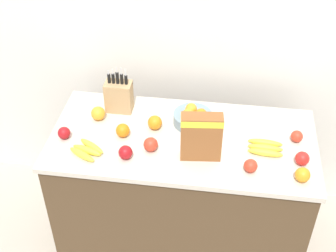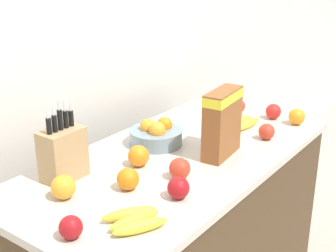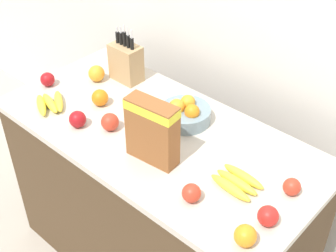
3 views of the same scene
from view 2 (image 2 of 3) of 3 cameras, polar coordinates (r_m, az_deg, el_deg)
wall_back at (r=2.09m, az=-11.77°, el=10.88°), size 9.00×0.06×2.60m
counter at (r=2.07m, az=1.02°, el=-14.77°), size 1.45×0.70×0.88m
knife_block at (r=1.67m, az=-12.69°, el=-3.25°), size 0.15×0.10×0.29m
cereal_box at (r=1.81m, az=6.63°, el=0.70°), size 0.22×0.10×0.26m
fruit_bowl at (r=1.94m, az=-1.47°, el=-1.07°), size 0.22×0.22×0.11m
banana_bunch_left at (r=2.17m, az=8.82°, el=0.47°), size 0.19×0.13×0.04m
banana_bunch_right at (r=1.40m, az=-4.09°, el=-11.36°), size 0.20×0.19×0.04m
apple_middle at (r=1.65m, az=1.44°, el=-5.19°), size 0.08×0.08×0.08m
apple_near_bananas at (r=1.36m, az=-11.77°, el=-12.00°), size 0.07×0.07×0.07m
apple_rightmost at (r=1.53m, az=1.27°, el=-7.56°), size 0.07×0.07×0.07m
apple_rear at (r=2.35m, az=8.61°, el=2.43°), size 0.07×0.07×0.07m
apple_leftmost at (r=2.03m, az=11.93°, el=-0.67°), size 0.07×0.07×0.07m
apple_front at (r=2.29m, az=12.71°, el=1.75°), size 0.07×0.07×0.07m
orange_mid_left at (r=2.24m, az=15.42°, el=1.10°), size 0.08×0.08×0.08m
orange_front_center at (r=1.58m, az=-4.90°, el=-6.45°), size 0.08×0.08×0.08m
orange_near_bowl at (r=1.56m, az=-12.64°, el=-7.28°), size 0.08×0.08×0.08m
orange_by_cereal at (r=1.75m, az=-3.62°, el=-3.66°), size 0.08×0.08×0.08m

